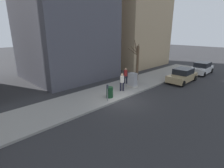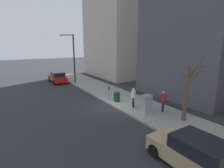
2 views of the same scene
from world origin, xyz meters
The scene contains 12 objects.
ground_plane centered at (0.00, 0.00, 0.00)m, with size 120.00×120.00×0.00m, color #2B2B2D.
sidewalk centered at (2.00, 0.00, 0.07)m, with size 4.00×36.00×0.15m, color gray.
parked_car_white centered at (-1.20, -14.50, 0.74)m, with size 2.00×4.24×1.52m.
parked_car_tan centered at (-1.11, -8.78, 0.74)m, with size 1.95×4.21×1.52m.
parking_meter centered at (0.45, 1.16, 0.98)m, with size 0.14×0.10×1.35m.
utility_box centered at (1.30, -3.04, 0.85)m, with size 0.83×0.61×1.43m.
bare_tree centered at (2.65, -5.44, 2.25)m, with size 1.35×2.12×4.39m.
trash_bin centered at (0.90, 0.48, 0.60)m, with size 0.56×0.56×0.90m, color #14381E.
pedestrian_near_meter centered at (2.63, -3.51, 1.09)m, with size 0.36×0.36×1.66m.
pedestrian_midblock centered at (1.30, -1.48, 1.09)m, with size 0.36×0.36×1.66m.
office_tower_left centered at (10.37, -13.40, 9.64)m, with size 9.73×9.73×19.28m, color tan.
office_block_center centered at (10.12, -1.30, 8.58)m, with size 9.25×9.25×17.16m, color #4C4C56.
Camera 1 is at (-8.92, 9.97, 5.49)m, focal length 28.00 mm.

